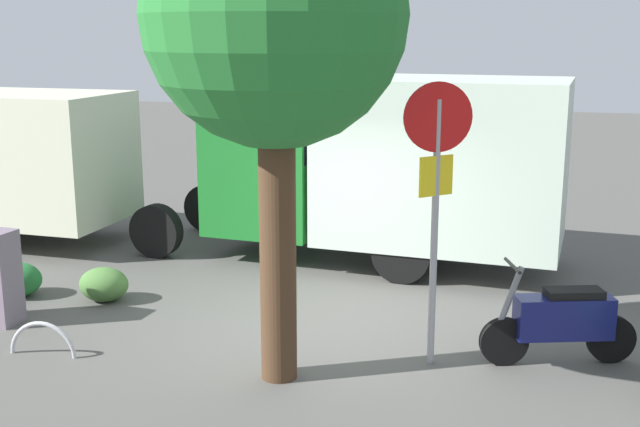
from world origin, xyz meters
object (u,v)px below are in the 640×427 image
at_px(motorcycle, 562,320).
at_px(bike_rack_hoop, 43,355).
at_px(stop_sign, 436,180).
at_px(box_truck_near, 386,164).
at_px(street_tree, 275,20).

relative_size(motorcycle, bike_rack_hoop, 2.06).
bearing_deg(stop_sign, box_truck_near, -72.15).
distance_m(box_truck_near, motorcycle, 4.58).
height_order(box_truck_near, motorcycle, box_truck_near).
relative_size(motorcycle, stop_sign, 0.55).
height_order(box_truck_near, street_tree, street_tree).
bearing_deg(stop_sign, bike_rack_hoop, 12.23).
height_order(stop_sign, bike_rack_hoop, stop_sign).
relative_size(box_truck_near, motorcycle, 4.05).
xyz_separation_m(stop_sign, bike_rack_hoop, (4.43, 0.96, -2.14)).
height_order(motorcycle, street_tree, street_tree).
bearing_deg(box_truck_near, street_tree, 90.64).
distance_m(motorcycle, stop_sign, 2.20).
bearing_deg(street_tree, box_truck_near, -93.68).
bearing_deg(stop_sign, street_tree, 27.30).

